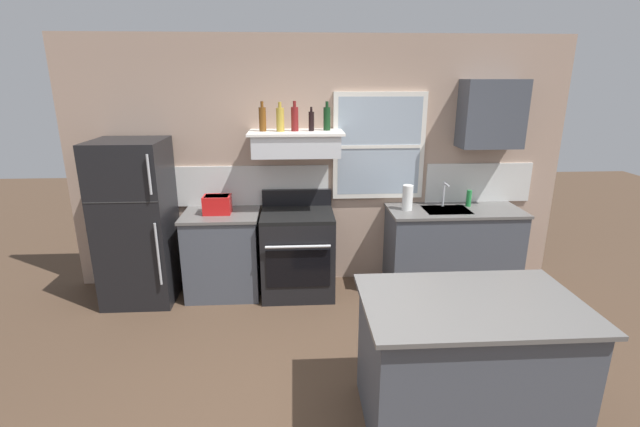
{
  "coord_description": "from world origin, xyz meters",
  "views": [
    {
      "loc": [
        -0.28,
        -2.64,
        2.27
      ],
      "look_at": [
        -0.05,
        1.2,
        1.1
      ],
      "focal_mm": 25.2,
      "sensor_mm": 36.0,
      "label": 1
    }
  ],
  "objects_px": {
    "kitchen_island": "(466,362)",
    "toaster": "(217,204)",
    "bottle_dark_green_wine": "(327,118)",
    "bottle_champagne_gold_foil": "(280,119)",
    "paper_towel_roll": "(408,198)",
    "refrigerator": "(136,222)",
    "stove_range": "(298,252)",
    "bottle_amber_wine": "(262,119)",
    "bottle_red_label_wine": "(295,119)",
    "dish_soap_bottle": "(469,198)",
    "bottle_balsamic_dark": "(311,121)"
  },
  "relations": [
    {
      "from": "toaster",
      "to": "bottle_red_label_wine",
      "type": "height_order",
      "value": "bottle_red_label_wine"
    },
    {
      "from": "bottle_balsamic_dark",
      "to": "kitchen_island",
      "type": "height_order",
      "value": "bottle_balsamic_dark"
    },
    {
      "from": "bottle_amber_wine",
      "to": "bottle_champagne_gold_foil",
      "type": "height_order",
      "value": "bottle_amber_wine"
    },
    {
      "from": "refrigerator",
      "to": "bottle_red_label_wine",
      "type": "bearing_deg",
      "value": 4.55
    },
    {
      "from": "bottle_balsamic_dark",
      "to": "bottle_dark_green_wine",
      "type": "relative_size",
      "value": 0.83
    },
    {
      "from": "bottle_red_label_wine",
      "to": "bottle_dark_green_wine",
      "type": "relative_size",
      "value": 1.03
    },
    {
      "from": "bottle_champagne_gold_foil",
      "to": "bottle_balsamic_dark",
      "type": "xyz_separation_m",
      "value": [
        0.31,
        0.02,
        -0.02
      ]
    },
    {
      "from": "refrigerator",
      "to": "stove_range",
      "type": "relative_size",
      "value": 1.55
    },
    {
      "from": "bottle_dark_green_wine",
      "to": "paper_towel_roll",
      "type": "bearing_deg",
      "value": -7.97
    },
    {
      "from": "stove_range",
      "to": "bottle_dark_green_wine",
      "type": "height_order",
      "value": "bottle_dark_green_wine"
    },
    {
      "from": "toaster",
      "to": "bottle_red_label_wine",
      "type": "distance_m",
      "value": 1.19
    },
    {
      "from": "paper_towel_roll",
      "to": "dish_soap_bottle",
      "type": "xyz_separation_m",
      "value": [
        0.71,
        0.1,
        -0.04
      ]
    },
    {
      "from": "bottle_champagne_gold_foil",
      "to": "paper_towel_roll",
      "type": "xyz_separation_m",
      "value": [
        1.33,
        -0.05,
        -0.82
      ]
    },
    {
      "from": "kitchen_island",
      "to": "bottle_dark_green_wine",
      "type": "bearing_deg",
      "value": 109.67
    },
    {
      "from": "stove_range",
      "to": "dish_soap_bottle",
      "type": "bearing_deg",
      "value": 4.18
    },
    {
      "from": "bottle_red_label_wine",
      "to": "kitchen_island",
      "type": "height_order",
      "value": "bottle_red_label_wine"
    },
    {
      "from": "bottle_red_label_wine",
      "to": "bottle_amber_wine",
      "type": "bearing_deg",
      "value": 179.01
    },
    {
      "from": "kitchen_island",
      "to": "refrigerator",
      "type": "bearing_deg",
      "value": 144.17
    },
    {
      "from": "bottle_champagne_gold_foil",
      "to": "stove_range",
      "type": "bearing_deg",
      "value": -29.45
    },
    {
      "from": "kitchen_island",
      "to": "toaster",
      "type": "bearing_deg",
      "value": 133.35
    },
    {
      "from": "refrigerator",
      "to": "toaster",
      "type": "distance_m",
      "value": 0.84
    },
    {
      "from": "bottle_champagne_gold_foil",
      "to": "bottle_dark_green_wine",
      "type": "height_order",
      "value": "same"
    },
    {
      "from": "bottle_amber_wine",
      "to": "bottle_champagne_gold_foil",
      "type": "distance_m",
      "value": 0.18
    },
    {
      "from": "stove_range",
      "to": "bottle_balsamic_dark",
      "type": "relative_size",
      "value": 4.55
    },
    {
      "from": "bottle_champagne_gold_foil",
      "to": "dish_soap_bottle",
      "type": "xyz_separation_m",
      "value": [
        2.04,
        0.05,
        -0.87
      ]
    },
    {
      "from": "refrigerator",
      "to": "bottle_amber_wine",
      "type": "relative_size",
      "value": 5.7
    },
    {
      "from": "toaster",
      "to": "stove_range",
      "type": "distance_m",
      "value": 0.99
    },
    {
      "from": "refrigerator",
      "to": "bottle_red_label_wine",
      "type": "distance_m",
      "value": 1.94
    },
    {
      "from": "bottle_balsamic_dark",
      "to": "dish_soap_bottle",
      "type": "relative_size",
      "value": 1.33
    },
    {
      "from": "stove_range",
      "to": "paper_towel_roll",
      "type": "height_order",
      "value": "paper_towel_roll"
    },
    {
      "from": "dish_soap_bottle",
      "to": "kitchen_island",
      "type": "bearing_deg",
      "value": -110.24
    },
    {
      "from": "bottle_champagne_gold_foil",
      "to": "paper_towel_roll",
      "type": "distance_m",
      "value": 1.56
    },
    {
      "from": "stove_range",
      "to": "dish_soap_bottle",
      "type": "xyz_separation_m",
      "value": [
        1.88,
        0.14,
        0.54
      ]
    },
    {
      "from": "toaster",
      "to": "dish_soap_bottle",
      "type": "height_order",
      "value": "toaster"
    },
    {
      "from": "paper_towel_roll",
      "to": "bottle_dark_green_wine",
      "type": "bearing_deg",
      "value": 172.03
    },
    {
      "from": "dish_soap_bottle",
      "to": "bottle_dark_green_wine",
      "type": "bearing_deg",
      "value": 179.29
    },
    {
      "from": "toaster",
      "to": "bottle_champagne_gold_foil",
      "type": "distance_m",
      "value": 1.09
    },
    {
      "from": "refrigerator",
      "to": "stove_range",
      "type": "bearing_deg",
      "value": 0.8
    },
    {
      "from": "bottle_amber_wine",
      "to": "bottle_balsamic_dark",
      "type": "bearing_deg",
      "value": -0.49
    },
    {
      "from": "bottle_dark_green_wine",
      "to": "bottle_amber_wine",
      "type": "bearing_deg",
      "value": -176.17
    },
    {
      "from": "bottle_balsamic_dark",
      "to": "paper_towel_roll",
      "type": "relative_size",
      "value": 0.89
    },
    {
      "from": "refrigerator",
      "to": "bottle_champagne_gold_foil",
      "type": "distance_m",
      "value": 1.82
    },
    {
      "from": "bottle_red_label_wine",
      "to": "bottle_champagne_gold_foil",
      "type": "bearing_deg",
      "value": -172.23
    },
    {
      "from": "kitchen_island",
      "to": "bottle_amber_wine",
      "type": "bearing_deg",
      "value": 123.95
    },
    {
      "from": "bottle_dark_green_wine",
      "to": "dish_soap_bottle",
      "type": "bearing_deg",
      "value": -0.71
    },
    {
      "from": "stove_range",
      "to": "bottle_amber_wine",
      "type": "xyz_separation_m",
      "value": [
        -0.33,
        0.11,
        1.4
      ]
    },
    {
      "from": "paper_towel_roll",
      "to": "stove_range",
      "type": "bearing_deg",
      "value": -178.17
    },
    {
      "from": "toaster",
      "to": "stove_range",
      "type": "relative_size",
      "value": 0.27
    },
    {
      "from": "toaster",
      "to": "kitchen_island",
      "type": "height_order",
      "value": "toaster"
    },
    {
      "from": "bottle_dark_green_wine",
      "to": "kitchen_island",
      "type": "bearing_deg",
      "value": -70.33
    }
  ]
}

